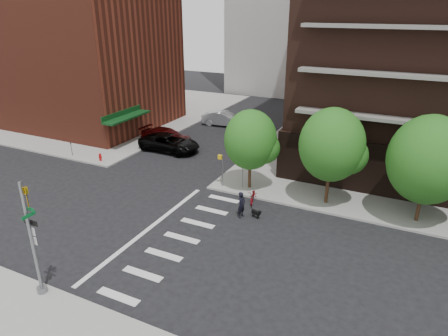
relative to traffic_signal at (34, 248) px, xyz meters
The scene contains 17 objects.
ground 7.98m from the traffic_signal, 86.42° to the left, with size 120.00×120.00×0.00m, color black.
sidewalk_nw 39.31m from the traffic_signal, 127.79° to the left, with size 31.00×33.00×0.15m, color gray.
crosswalk 8.40m from the traffic_signal, 70.35° to the left, with size 3.85×13.00×0.01m.
midrise_nw 34.19m from the traffic_signal, 130.18° to the left, with size 21.40×15.50×20.00m.
tree_a 16.66m from the traffic_signal, 74.39° to the left, with size 4.00×4.00×5.90m.
tree_b 19.20m from the traffic_signal, 56.79° to the left, with size 4.50×4.50×6.65m.
tree_c 23.02m from the traffic_signal, 44.16° to the left, with size 5.00×5.00×6.80m.
traffic_signal is the anchor object (origin of this frame).
pedestrian_signal 15.69m from the traffic_signal, 79.76° to the left, with size 2.18×0.67×2.60m.
fire_hydrant 18.42m from the traffic_signal, 123.26° to the left, with size 0.24×0.24×0.73m.
parking_meter 20.49m from the traffic_signal, 131.50° to the left, with size 0.10×0.08×1.32m.
parked_car_black 21.64m from the traffic_signal, 106.22° to the left, with size 6.12×2.82×1.70m, color black.
parked_car_maroon 23.65m from the traffic_signal, 108.40° to the left, with size 5.69×2.31×1.65m, color #3D0606.
parked_car_silver 31.65m from the traffic_signal, 99.31° to the left, with size 5.28×1.84×1.74m, color #B7BCC1.
scooter 15.23m from the traffic_signal, 68.22° to the left, with size 0.66×1.88×0.99m, color maroon.
dog_walker 13.02m from the traffic_signal, 63.63° to the left, with size 0.44×0.68×1.86m, color black.
dog 13.83m from the traffic_signal, 60.64° to the left, with size 0.75×0.38×0.62m.
Camera 1 is at (14.68, -18.01, 13.37)m, focal length 32.00 mm.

